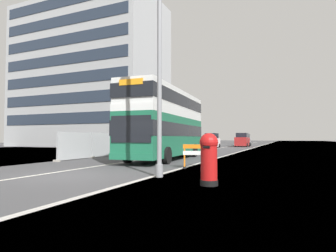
{
  "coord_description": "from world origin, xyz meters",
  "views": [
    {
      "loc": [
        8.23,
        -8.79,
        1.53
      ],
      "look_at": [
        1.73,
        6.14,
        2.2
      ],
      "focal_mm": 30.0,
      "sensor_mm": 36.0,
      "label": 1
    }
  ],
  "objects_px": {
    "lamppost_foreground": "(159,75)",
    "double_decker_bus": "(166,123)",
    "car_oncoming_near": "(190,142)",
    "roadworks_barrier": "(198,153)",
    "car_far_side": "(245,140)",
    "car_receding_mid": "(212,141)",
    "pedestrian_at_kerb": "(211,151)",
    "car_receding_far": "(242,140)",
    "red_pillar_postbox": "(209,157)"
  },
  "relations": [
    {
      "from": "car_receding_far",
      "to": "pedestrian_at_kerb",
      "type": "relative_size",
      "value": 2.72
    },
    {
      "from": "red_pillar_postbox",
      "to": "car_far_side",
      "type": "bearing_deg",
      "value": 96.81
    },
    {
      "from": "double_decker_bus",
      "to": "car_receding_far",
      "type": "xyz_separation_m",
      "value": [
        0.7,
        29.94,
        -1.47
      ]
    },
    {
      "from": "car_receding_far",
      "to": "car_far_side",
      "type": "bearing_deg",
      "value": 94.5
    },
    {
      "from": "roadworks_barrier",
      "to": "car_receding_far",
      "type": "relative_size",
      "value": 0.35
    },
    {
      "from": "red_pillar_postbox",
      "to": "roadworks_barrier",
      "type": "distance_m",
      "value": 4.9
    },
    {
      "from": "car_far_side",
      "to": "pedestrian_at_kerb",
      "type": "xyz_separation_m",
      "value": [
        4.18,
        -40.39,
        -0.22
      ]
    },
    {
      "from": "roadworks_barrier",
      "to": "pedestrian_at_kerb",
      "type": "xyz_separation_m",
      "value": [
        0.55,
        0.35,
        0.1
      ]
    },
    {
      "from": "car_oncoming_near",
      "to": "car_receding_mid",
      "type": "height_order",
      "value": "car_receding_mid"
    },
    {
      "from": "lamppost_foreground",
      "to": "red_pillar_postbox",
      "type": "relative_size",
      "value": 5.03
    },
    {
      "from": "car_oncoming_near",
      "to": "car_receding_far",
      "type": "relative_size",
      "value": 0.85
    },
    {
      "from": "car_far_side",
      "to": "red_pillar_postbox",
      "type": "bearing_deg",
      "value": -83.19
    },
    {
      "from": "pedestrian_at_kerb",
      "to": "roadworks_barrier",
      "type": "bearing_deg",
      "value": -147.42
    },
    {
      "from": "car_oncoming_near",
      "to": "lamppost_foreground",
      "type": "bearing_deg",
      "value": -73.98
    },
    {
      "from": "car_receding_mid",
      "to": "pedestrian_at_kerb",
      "type": "relative_size",
      "value": 2.33
    },
    {
      "from": "car_receding_mid",
      "to": "pedestrian_at_kerb",
      "type": "distance_m",
      "value": 28.57
    },
    {
      "from": "double_decker_bus",
      "to": "roadworks_barrier",
      "type": "xyz_separation_m",
      "value": [
        3.86,
        -4.78,
        -1.81
      ]
    },
    {
      "from": "roadworks_barrier",
      "to": "car_far_side",
      "type": "distance_m",
      "value": 40.9
    },
    {
      "from": "double_decker_bus",
      "to": "car_oncoming_near",
      "type": "height_order",
      "value": "double_decker_bus"
    },
    {
      "from": "red_pillar_postbox",
      "to": "pedestrian_at_kerb",
      "type": "relative_size",
      "value": 1.0
    },
    {
      "from": "double_decker_bus",
      "to": "roadworks_barrier",
      "type": "height_order",
      "value": "double_decker_bus"
    },
    {
      "from": "double_decker_bus",
      "to": "car_receding_far",
      "type": "distance_m",
      "value": 29.99
    },
    {
      "from": "double_decker_bus",
      "to": "pedestrian_at_kerb",
      "type": "bearing_deg",
      "value": -45.16
    },
    {
      "from": "car_oncoming_near",
      "to": "roadworks_barrier",
      "type": "bearing_deg",
      "value": -69.95
    },
    {
      "from": "car_receding_mid",
      "to": "pedestrian_at_kerb",
      "type": "xyz_separation_m",
      "value": [
        7.18,
        -27.65,
        -0.17
      ]
    },
    {
      "from": "double_decker_bus",
      "to": "car_receding_far",
      "type": "height_order",
      "value": "double_decker_bus"
    },
    {
      "from": "lamppost_foreground",
      "to": "car_receding_far",
      "type": "distance_m",
      "value": 38.42
    },
    {
      "from": "lamppost_foreground",
      "to": "pedestrian_at_kerb",
      "type": "distance_m",
      "value": 5.06
    },
    {
      "from": "car_oncoming_near",
      "to": "car_far_side",
      "type": "xyz_separation_m",
      "value": [
        3.38,
        21.52,
        0.1
      ]
    },
    {
      "from": "lamppost_foreground",
      "to": "car_receding_mid",
      "type": "distance_m",
      "value": 32.22
    },
    {
      "from": "car_oncoming_near",
      "to": "double_decker_bus",
      "type": "bearing_deg",
      "value": -77.67
    },
    {
      "from": "double_decker_bus",
      "to": "pedestrian_at_kerb",
      "type": "relative_size",
      "value": 6.67
    },
    {
      "from": "lamppost_foreground",
      "to": "car_receding_mid",
      "type": "xyz_separation_m",
      "value": [
        -6.14,
        31.49,
        -2.96
      ]
    },
    {
      "from": "double_decker_bus",
      "to": "roadworks_barrier",
      "type": "bearing_deg",
      "value": -51.09
    },
    {
      "from": "lamppost_foreground",
      "to": "double_decker_bus",
      "type": "bearing_deg",
      "value": 112.14
    },
    {
      "from": "car_receding_far",
      "to": "car_far_side",
      "type": "xyz_separation_m",
      "value": [
        -0.47,
        6.02,
        -0.02
      ]
    },
    {
      "from": "red_pillar_postbox",
      "to": "car_receding_mid",
      "type": "xyz_separation_m",
      "value": [
        -8.41,
        32.56,
        0.1
      ]
    },
    {
      "from": "red_pillar_postbox",
      "to": "car_oncoming_near",
      "type": "relative_size",
      "value": 0.43
    },
    {
      "from": "double_decker_bus",
      "to": "lamppost_foreground",
      "type": "xyz_separation_m",
      "value": [
        3.37,
        -8.27,
        1.42
      ]
    },
    {
      "from": "double_decker_bus",
      "to": "red_pillar_postbox",
      "type": "height_order",
      "value": "double_decker_bus"
    },
    {
      "from": "car_far_side",
      "to": "pedestrian_at_kerb",
      "type": "bearing_deg",
      "value": -84.09
    },
    {
      "from": "red_pillar_postbox",
      "to": "car_receding_mid",
      "type": "distance_m",
      "value": 33.63
    },
    {
      "from": "red_pillar_postbox",
      "to": "car_oncoming_near",
      "type": "xyz_separation_m",
      "value": [
        -8.79,
        23.78,
        0.04
      ]
    },
    {
      "from": "car_oncoming_near",
      "to": "pedestrian_at_kerb",
      "type": "relative_size",
      "value": 2.3
    },
    {
      "from": "double_decker_bus",
      "to": "car_receding_mid",
      "type": "bearing_deg",
      "value": 96.82
    },
    {
      "from": "car_oncoming_near",
      "to": "car_far_side",
      "type": "height_order",
      "value": "car_far_side"
    },
    {
      "from": "car_far_side",
      "to": "roadworks_barrier",
      "type": "bearing_deg",
      "value": -84.9
    },
    {
      "from": "car_oncoming_near",
      "to": "car_receding_mid",
      "type": "bearing_deg",
      "value": 87.52
    },
    {
      "from": "car_oncoming_near",
      "to": "car_receding_mid",
      "type": "distance_m",
      "value": 8.78
    },
    {
      "from": "roadworks_barrier",
      "to": "car_receding_mid",
      "type": "xyz_separation_m",
      "value": [
        -6.64,
        28.0,
        0.27
      ]
    }
  ]
}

